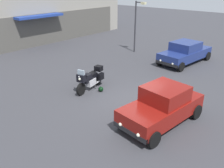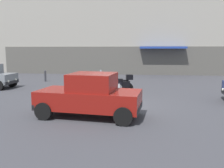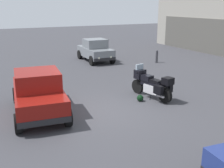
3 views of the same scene
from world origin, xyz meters
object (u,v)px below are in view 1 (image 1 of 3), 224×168
helmet (101,89)px  streetlamp_curbside (137,21)px  motorcycle (90,79)px  car_hatchback_near (162,106)px  car_sedan_far (185,52)px

helmet → streetlamp_curbside: bearing=22.6°
helmet → streetlamp_curbside: 8.54m
motorcycle → car_hatchback_near: 4.72m
car_sedan_far → streetlamp_curbside: (-0.02, 4.33, 1.76)m
motorcycle → streetlamp_curbside: streetlamp_curbside is taller
motorcycle → car_hatchback_near: bearing=73.4°
car_sedan_far → motorcycle: bearing=-7.1°
motorcycle → car_sedan_far: (7.73, -1.83, 0.16)m
helmet → streetlamp_curbside: streetlamp_curbside is taller
helmet → car_sedan_far: (7.59, -1.17, 0.64)m
motorcycle → car_hatchback_near: (-0.42, -4.69, 0.19)m
streetlamp_curbside → car_sedan_far: bearing=-89.8°
car_hatchback_near → streetlamp_curbside: streetlamp_curbside is taller
car_hatchback_near → streetlamp_curbside: bearing=-131.7°
car_hatchback_near → car_sedan_far: (8.15, 2.86, -0.03)m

